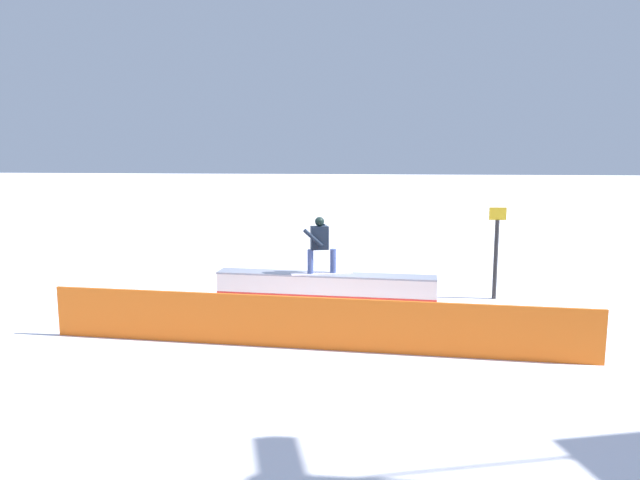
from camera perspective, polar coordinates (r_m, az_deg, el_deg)
ground_plane at (r=14.25m, az=0.50°, el=-6.01°), size 120.00×120.00×0.00m
grind_box at (r=14.17m, az=0.50°, el=-4.75°), size 5.19×0.98×0.71m
snowboarder at (r=13.95m, az=0.00°, el=-0.31°), size 1.47×0.63×1.34m
safety_fence at (r=11.05m, az=-0.74°, el=-7.90°), size 10.06×0.88×0.97m
trail_marker at (r=15.02m, az=16.37°, el=-0.97°), size 0.40×0.10×2.23m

